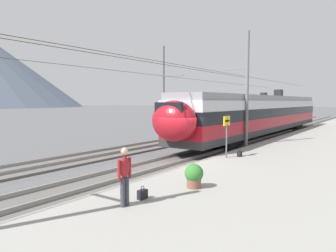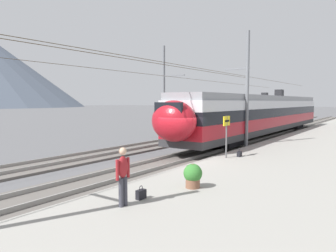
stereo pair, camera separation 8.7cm
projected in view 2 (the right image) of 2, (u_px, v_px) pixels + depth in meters
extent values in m
plane|color=#565659|center=(182.00, 166.00, 16.55)|extent=(400.00, 400.00, 0.00)
cube|color=gray|center=(275.00, 174.00, 13.79)|extent=(120.00, 7.58, 0.37)
cube|color=#5B5651|center=(169.00, 163.00, 17.02)|extent=(120.00, 3.00, 0.12)
cube|color=gray|center=(180.00, 162.00, 16.60)|extent=(120.00, 0.07, 0.16)
cube|color=gray|center=(158.00, 159.00, 17.42)|extent=(120.00, 0.07, 0.16)
cube|color=#5B5651|center=(104.00, 154.00, 19.86)|extent=(120.00, 3.00, 0.12)
cube|color=gray|center=(113.00, 153.00, 19.44)|extent=(120.00, 0.07, 0.16)
cube|color=gray|center=(97.00, 151.00, 20.27)|extent=(120.00, 0.07, 0.16)
cube|color=#2D2D30|center=(265.00, 127.00, 29.53)|extent=(28.94, 2.91, 0.45)
cube|color=maroon|center=(265.00, 120.00, 29.48)|extent=(28.94, 2.91, 0.85)
cube|color=black|center=(265.00, 112.00, 29.42)|extent=(28.94, 2.95, 0.75)
cube|color=silver|center=(265.00, 104.00, 29.37)|extent=(28.94, 2.91, 0.65)
cube|color=gray|center=(265.00, 98.00, 29.32)|extent=(28.64, 2.71, 0.45)
cube|color=black|center=(222.00, 142.00, 22.26)|extent=(2.80, 2.33, 0.42)
cube|color=black|center=(290.00, 126.00, 36.87)|extent=(2.80, 2.33, 0.42)
ellipsoid|color=maroon|center=(174.00, 121.00, 17.20)|extent=(1.80, 2.68, 2.25)
cube|color=black|center=(168.00, 114.00, 16.76)|extent=(0.16, 1.75, 1.19)
cube|color=black|center=(279.00, 93.00, 32.81)|extent=(0.90, 0.70, 0.70)
cube|color=#2D2D30|center=(254.00, 120.00, 41.17)|extent=(25.52, 2.88, 0.45)
cube|color=#1E6638|center=(254.00, 115.00, 41.12)|extent=(25.52, 2.88, 0.85)
cube|color=black|center=(255.00, 109.00, 41.05)|extent=(25.52, 2.92, 0.75)
cube|color=beige|center=(255.00, 103.00, 41.00)|extent=(25.52, 2.88, 0.65)
cube|color=gray|center=(255.00, 99.00, 40.96)|extent=(25.22, 2.68, 0.45)
cube|color=black|center=(228.00, 128.00, 34.76)|extent=(2.80, 2.30, 0.42)
cube|color=black|center=(273.00, 120.00, 47.64)|extent=(2.80, 2.30, 0.42)
ellipsoid|color=#1E6638|center=(205.00, 113.00, 30.23)|extent=(1.80, 2.65, 2.25)
cube|color=black|center=(202.00, 108.00, 29.79)|extent=(0.16, 1.73, 1.19)
cube|color=black|center=(265.00, 95.00, 44.03)|extent=(0.90, 0.70, 0.70)
cylinder|color=slate|center=(247.00, 91.00, 21.56)|extent=(0.24, 0.24, 8.07)
cube|color=slate|center=(237.00, 69.00, 21.88)|extent=(0.10, 1.83, 0.10)
cylinder|color=#473823|center=(227.00, 73.00, 22.34)|extent=(45.75, 0.02, 0.02)
cylinder|color=slate|center=(164.00, 93.00, 28.06)|extent=(0.24, 0.24, 8.19)
cube|color=slate|center=(173.00, 76.00, 27.37)|extent=(0.10, 2.29, 0.10)
cylinder|color=#473823|center=(183.00, 78.00, 26.82)|extent=(45.75, 0.02, 0.02)
cylinder|color=#59595B|center=(226.00, 137.00, 16.72)|extent=(0.08, 0.08, 2.20)
cube|color=yellow|center=(227.00, 121.00, 16.65)|extent=(0.70, 0.06, 0.50)
cube|color=black|center=(227.00, 121.00, 16.63)|extent=(0.52, 0.01, 0.10)
cylinder|color=#383842|center=(121.00, 193.00, 8.95)|extent=(0.14, 0.14, 0.82)
cylinder|color=#383842|center=(125.00, 191.00, 9.08)|extent=(0.14, 0.14, 0.82)
ellipsoid|color=maroon|center=(123.00, 167.00, 8.96)|extent=(0.36, 0.22, 0.62)
sphere|color=tan|center=(123.00, 151.00, 8.92)|extent=(0.22, 0.22, 0.22)
cylinder|color=maroon|center=(117.00, 170.00, 8.78)|extent=(0.09, 0.09, 0.58)
cylinder|color=maroon|center=(128.00, 167.00, 9.14)|extent=(0.09, 0.09, 0.58)
cube|color=black|center=(141.00, 194.00, 9.70)|extent=(0.32, 0.18, 0.28)
torus|color=black|center=(141.00, 188.00, 9.68)|extent=(0.16, 0.02, 0.16)
cube|color=black|center=(239.00, 154.00, 17.14)|extent=(0.32, 0.18, 0.29)
torus|color=black|center=(239.00, 150.00, 17.12)|extent=(0.16, 0.02, 0.16)
cylinder|color=brown|center=(193.00, 183.00, 10.95)|extent=(0.49, 0.49, 0.32)
sphere|color=#33752D|center=(193.00, 173.00, 10.93)|extent=(0.65, 0.65, 0.65)
sphere|color=red|center=(193.00, 169.00, 10.91)|extent=(0.36, 0.36, 0.36)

